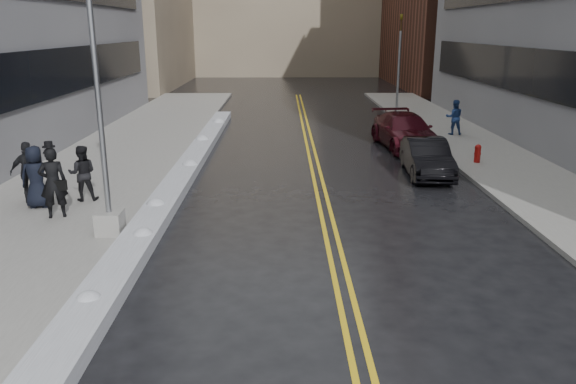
{
  "coord_description": "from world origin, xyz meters",
  "views": [
    {
      "loc": [
        1.21,
        -11.85,
        5.33
      ],
      "look_at": [
        1.34,
        1.89,
        1.3
      ],
      "focal_mm": 35.0,
      "sensor_mm": 36.0,
      "label": 1
    }
  ],
  "objects_px": {
    "lamppost": "(103,144)",
    "pedestrian_d": "(30,172)",
    "pedestrian_b": "(82,173)",
    "traffic_signal": "(399,60)",
    "pedestrian_fedora": "(53,183)",
    "car_black": "(427,158)",
    "pedestrian_c": "(36,177)",
    "pedestrian_east": "(454,117)",
    "fire_hydrant": "(478,152)",
    "car_maroon": "(405,131)"
  },
  "relations": [
    {
      "from": "car_maroon",
      "to": "car_black",
      "type": "bearing_deg",
      "value": -98.37
    },
    {
      "from": "pedestrian_east",
      "to": "car_black",
      "type": "height_order",
      "value": "pedestrian_east"
    },
    {
      "from": "lamppost",
      "to": "pedestrian_east",
      "type": "distance_m",
      "value": 19.34
    },
    {
      "from": "pedestrian_fedora",
      "to": "pedestrian_b",
      "type": "height_order",
      "value": "pedestrian_fedora"
    },
    {
      "from": "pedestrian_fedora",
      "to": "pedestrian_east",
      "type": "height_order",
      "value": "pedestrian_fedora"
    },
    {
      "from": "traffic_signal",
      "to": "pedestrian_d",
      "type": "height_order",
      "value": "traffic_signal"
    },
    {
      "from": "traffic_signal",
      "to": "pedestrian_d",
      "type": "xyz_separation_m",
      "value": [
        -15.02,
        -19.19,
        -2.31
      ]
    },
    {
      "from": "fire_hydrant",
      "to": "pedestrian_b",
      "type": "distance_m",
      "value": 14.86
    },
    {
      "from": "pedestrian_c",
      "to": "car_maroon",
      "type": "xyz_separation_m",
      "value": [
        12.92,
        9.3,
        -0.31
      ]
    },
    {
      "from": "lamppost",
      "to": "car_maroon",
      "type": "distance_m",
      "value": 15.48
    },
    {
      "from": "traffic_signal",
      "to": "pedestrian_c",
      "type": "relative_size",
      "value": 3.2
    },
    {
      "from": "pedestrian_b",
      "to": "car_maroon",
      "type": "xyz_separation_m",
      "value": [
        11.81,
        8.59,
        -0.24
      ]
    },
    {
      "from": "pedestrian_c",
      "to": "car_black",
      "type": "xyz_separation_m",
      "value": [
        12.68,
        4.25,
        -0.4
      ]
    },
    {
      "from": "traffic_signal",
      "to": "pedestrian_fedora",
      "type": "bearing_deg",
      "value": -123.63
    },
    {
      "from": "traffic_signal",
      "to": "pedestrian_c",
      "type": "bearing_deg",
      "value": -126.52
    },
    {
      "from": "lamppost",
      "to": "traffic_signal",
      "type": "relative_size",
      "value": 1.27
    },
    {
      "from": "fire_hydrant",
      "to": "pedestrian_c",
      "type": "distance_m",
      "value": 16.15
    },
    {
      "from": "pedestrian_fedora",
      "to": "pedestrian_c",
      "type": "relative_size",
      "value": 1.08
    },
    {
      "from": "car_black",
      "to": "car_maroon",
      "type": "relative_size",
      "value": 0.77
    },
    {
      "from": "pedestrian_fedora",
      "to": "pedestrian_b",
      "type": "distance_m",
      "value": 1.66
    },
    {
      "from": "pedestrian_east",
      "to": "pedestrian_fedora",
      "type": "bearing_deg",
      "value": 45.23
    },
    {
      "from": "pedestrian_fedora",
      "to": "car_maroon",
      "type": "relative_size",
      "value": 0.38
    },
    {
      "from": "pedestrian_east",
      "to": "car_maroon",
      "type": "relative_size",
      "value": 0.33
    },
    {
      "from": "lamppost",
      "to": "car_maroon",
      "type": "xyz_separation_m",
      "value": [
        10.13,
        11.58,
        -1.76
      ]
    },
    {
      "from": "lamppost",
      "to": "pedestrian_d",
      "type": "bearing_deg",
      "value": 138.94
    },
    {
      "from": "lamppost",
      "to": "car_black",
      "type": "height_order",
      "value": "lamppost"
    },
    {
      "from": "traffic_signal",
      "to": "pedestrian_fedora",
      "type": "relative_size",
      "value": 2.96
    },
    {
      "from": "lamppost",
      "to": "pedestrian_fedora",
      "type": "xyz_separation_m",
      "value": [
        -1.93,
        1.36,
        -1.37
      ]
    },
    {
      "from": "pedestrian_fedora",
      "to": "lamppost",
      "type": "bearing_deg",
      "value": 125.24
    },
    {
      "from": "fire_hydrant",
      "to": "car_black",
      "type": "distance_m",
      "value": 2.83
    },
    {
      "from": "fire_hydrant",
      "to": "traffic_signal",
      "type": "bearing_deg",
      "value": 92.05
    },
    {
      "from": "pedestrian_c",
      "to": "pedestrian_east",
      "type": "relative_size",
      "value": 1.08
    },
    {
      "from": "fire_hydrant",
      "to": "car_black",
      "type": "relative_size",
      "value": 0.18
    },
    {
      "from": "pedestrian_east",
      "to": "car_black",
      "type": "distance_m",
      "value": 8.26
    },
    {
      "from": "pedestrian_c",
      "to": "lamppost",
      "type": "bearing_deg",
      "value": 133.45
    },
    {
      "from": "traffic_signal",
      "to": "pedestrian_fedora",
      "type": "xyz_separation_m",
      "value": [
        -13.73,
        -20.64,
        -2.24
      ]
    },
    {
      "from": "lamppost",
      "to": "fire_hydrant",
      "type": "distance_m",
      "value": 14.81
    },
    {
      "from": "pedestrian_b",
      "to": "pedestrian_d",
      "type": "bearing_deg",
      "value": -5.17
    },
    {
      "from": "pedestrian_fedora",
      "to": "pedestrian_east",
      "type": "xyz_separation_m",
      "value": [
        15.06,
        12.76,
        -0.14
      ]
    },
    {
      "from": "pedestrian_b",
      "to": "traffic_signal",
      "type": "bearing_deg",
      "value": -137.26
    },
    {
      "from": "fire_hydrant",
      "to": "pedestrian_d",
      "type": "relative_size",
      "value": 0.39
    },
    {
      "from": "lamppost",
      "to": "car_black",
      "type": "xyz_separation_m",
      "value": [
        9.88,
        6.53,
        -1.85
      ]
    },
    {
      "from": "traffic_signal",
      "to": "car_black",
      "type": "relative_size",
      "value": 1.45
    },
    {
      "from": "fire_hydrant",
      "to": "car_maroon",
      "type": "height_order",
      "value": "car_maroon"
    },
    {
      "from": "pedestrian_fedora",
      "to": "car_black",
      "type": "distance_m",
      "value": 12.91
    },
    {
      "from": "pedestrian_fedora",
      "to": "pedestrian_c",
      "type": "xyz_separation_m",
      "value": [
        -0.87,
        0.93,
        -0.08
      ]
    },
    {
      "from": "pedestrian_east",
      "to": "car_black",
      "type": "bearing_deg",
      "value": 71.78
    },
    {
      "from": "lamppost",
      "to": "traffic_signal",
      "type": "bearing_deg",
      "value": 61.79
    },
    {
      "from": "pedestrian_b",
      "to": "car_maroon",
      "type": "height_order",
      "value": "pedestrian_b"
    },
    {
      "from": "traffic_signal",
      "to": "pedestrian_c",
      "type": "xyz_separation_m",
      "value": [
        -14.6,
        -19.72,
        -2.32
      ]
    }
  ]
}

